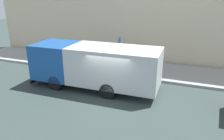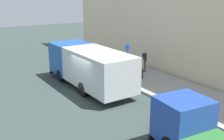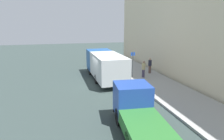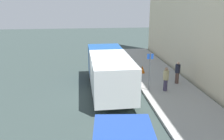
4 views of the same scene
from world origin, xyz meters
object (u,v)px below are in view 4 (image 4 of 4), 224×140
pedestrian_walking (166,79)px  traffic_cone_orange (142,69)px  large_utility_truck (109,70)px  street_sign_post (150,69)px  pedestrian_standing (177,72)px

pedestrian_walking → traffic_cone_orange: pedestrian_walking is taller
large_utility_truck → street_sign_post: (2.75, -0.71, 0.19)m
pedestrian_walking → traffic_cone_orange: size_ratio=2.66×
pedestrian_walking → street_sign_post: bearing=-45.1°
large_utility_truck → traffic_cone_orange: 4.77m
pedestrian_standing → street_sign_post: bearing=-175.3°
traffic_cone_orange → street_sign_post: (-0.52, -4.02, 1.26)m
pedestrian_standing → street_sign_post: (-2.48, -1.13, 0.69)m
large_utility_truck → traffic_cone_orange: bearing=44.4°
traffic_cone_orange → street_sign_post: 4.24m
street_sign_post → large_utility_truck: bearing=165.6°
pedestrian_walking → traffic_cone_orange: 4.32m
pedestrian_walking → traffic_cone_orange: (-0.59, 4.24, -0.57)m
pedestrian_standing → traffic_cone_orange: pedestrian_standing is taller
pedestrian_walking → street_sign_post: size_ratio=0.63×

